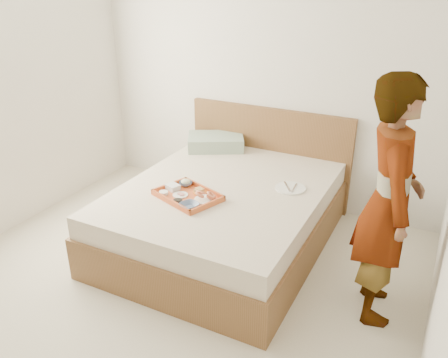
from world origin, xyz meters
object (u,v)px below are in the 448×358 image
at_px(tray, 188,195).
at_px(person, 389,203).
at_px(bed, 224,215).
at_px(dinner_plate, 291,188).

bearing_deg(tray, person, 21.02).
distance_m(bed, tray, 0.45).
bearing_deg(dinner_plate, tray, -142.02).
relative_size(tray, person, 0.30).
xyz_separation_m(bed, dinner_plate, (0.50, 0.21, 0.27)).
relative_size(bed, dinner_plate, 8.10).
distance_m(tray, person, 1.49).
bearing_deg(person, bed, 62.70).
height_order(dinner_plate, person, person).
bearing_deg(dinner_plate, bed, -157.26).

